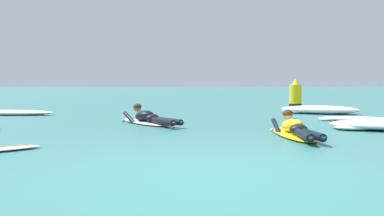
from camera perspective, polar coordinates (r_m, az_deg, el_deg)
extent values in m
plane|color=#387A75|center=(15.21, -2.06, -0.38)|extent=(120.00, 120.00, 0.00)
ellipsoid|color=yellow|center=(8.57, 13.27, -3.42)|extent=(0.63, 2.21, 0.07)
ellipsoid|color=yellow|center=(9.57, 11.50, -2.59)|extent=(0.21, 0.20, 0.06)
ellipsoid|color=yellow|center=(8.60, 13.19, -2.29)|extent=(0.42, 0.67, 0.35)
ellipsoid|color=black|center=(8.24, 13.94, -2.77)|extent=(0.35, 0.29, 0.20)
cylinder|color=black|center=(7.68, 14.61, -3.47)|extent=(0.21, 0.85, 0.14)
ellipsoid|color=black|center=(7.27, 15.43, -3.88)|extent=(0.11, 0.22, 0.08)
cylinder|color=black|center=(7.73, 15.74, -3.44)|extent=(0.17, 0.85, 0.14)
ellipsoid|color=black|center=(7.34, 16.98, -3.84)|extent=(0.11, 0.22, 0.08)
cylinder|color=black|center=(8.90, 11.16, -2.58)|extent=(0.10, 0.61, 0.35)
sphere|color=tan|center=(9.29, 10.56, -2.93)|extent=(0.09, 0.09, 0.09)
cylinder|color=black|center=(9.00, 13.91, -2.55)|extent=(0.10, 0.61, 0.35)
sphere|color=tan|center=(9.36, 13.24, -2.91)|extent=(0.09, 0.09, 0.09)
sphere|color=tan|center=(8.96, 12.51, -0.87)|extent=(0.21, 0.21, 0.21)
ellipsoid|color=#47331E|center=(8.93, 12.55, -0.68)|extent=(0.23, 0.20, 0.16)
ellipsoid|color=white|center=(10.72, -6.16, -1.93)|extent=(1.49, 1.97, 0.07)
ellipsoid|color=white|center=(11.54, -8.48, -1.49)|extent=(0.27, 0.27, 0.06)
ellipsoid|color=black|center=(10.75, -6.29, -1.03)|extent=(0.68, 0.77, 0.34)
ellipsoid|color=black|center=(10.42, -5.25, -1.34)|extent=(0.44, 0.42, 0.20)
cylinder|color=black|center=(9.87, -3.85, -1.79)|extent=(0.55, 0.87, 0.14)
ellipsoid|color=black|center=(9.47, -2.51, -2.01)|extent=(0.20, 0.24, 0.08)
cylinder|color=black|center=(9.95, -3.07, -1.74)|extent=(0.64, 0.83, 0.14)
ellipsoid|color=black|center=(9.59, -1.47, -1.94)|extent=(0.20, 0.24, 0.08)
cylinder|color=black|center=(10.97, -8.23, -1.37)|extent=(0.38, 0.55, 0.34)
sphere|color=tan|center=(11.31, -9.12, -1.73)|extent=(0.09, 0.09, 0.09)
cylinder|color=black|center=(11.16, -6.18, -1.27)|extent=(0.38, 0.55, 0.34)
sphere|color=tan|center=(11.48, -7.07, -1.64)|extent=(0.09, 0.09, 0.09)
sphere|color=tan|center=(11.07, -7.29, 0.05)|extent=(0.21, 0.21, 0.21)
ellipsoid|color=#47331E|center=(11.05, -7.24, 0.20)|extent=(0.29, 0.29, 0.16)
ellipsoid|color=white|center=(10.06, 21.09, -2.35)|extent=(1.06, 0.62, 0.13)
ellipsoid|color=white|center=(14.44, 16.53, -0.21)|extent=(2.59, 1.71, 0.27)
ellipsoid|color=white|center=(14.57, 18.95, -0.39)|extent=(0.90, 0.46, 0.19)
ellipsoid|color=white|center=(14.40, 13.60, -0.42)|extent=(0.90, 0.45, 0.15)
ellipsoid|color=white|center=(14.54, -23.21, -0.55)|extent=(2.94, 1.00, 0.16)
ellipsoid|color=white|center=(14.33, -20.44, -0.64)|extent=(1.08, 0.55, 0.11)
ellipsoid|color=white|center=(12.20, 20.61, -1.33)|extent=(1.92, 0.97, 0.13)
ellipsoid|color=white|center=(12.37, 22.64, -1.40)|extent=(0.69, 0.34, 0.09)
ellipsoid|color=white|center=(12.05, 18.08, -1.47)|extent=(0.71, 0.42, 0.07)
cylinder|color=yellow|center=(18.15, 13.53, 1.60)|extent=(0.48, 0.48, 0.90)
cone|color=yellow|center=(18.14, 13.56, 3.41)|extent=(0.34, 0.34, 0.24)
cylinder|color=black|center=(18.17, 13.52, 0.37)|extent=(0.51, 0.51, 0.12)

